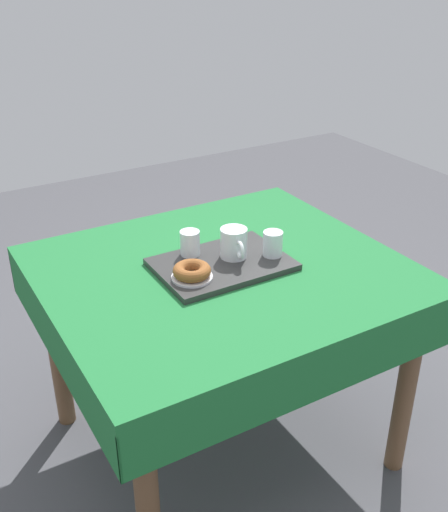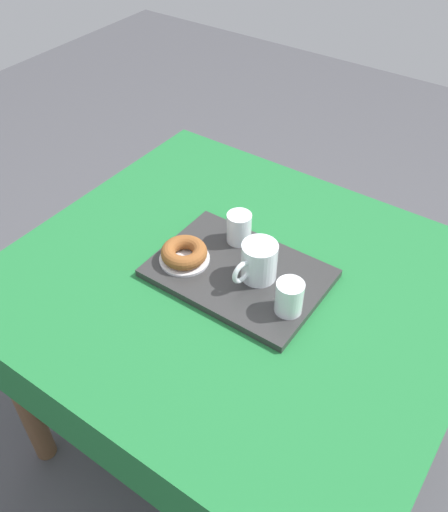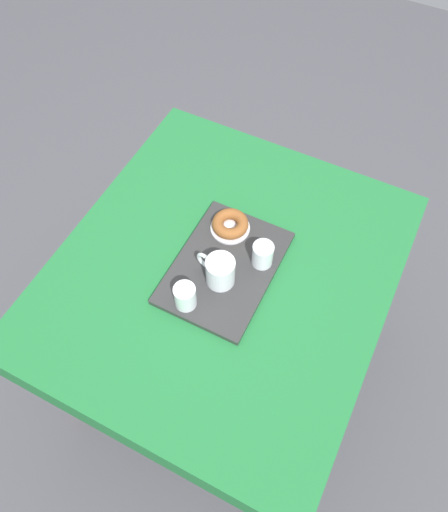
{
  "view_description": "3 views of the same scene",
  "coord_description": "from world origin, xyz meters",
  "px_view_note": "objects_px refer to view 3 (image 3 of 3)",
  "views": [
    {
      "loc": [
        -0.85,
        -1.45,
        1.64
      ],
      "look_at": [
        -0.0,
        -0.01,
        0.78
      ],
      "focal_mm": 42.56,
      "sensor_mm": 36.0,
      "label": 1
    },
    {
      "loc": [
        0.52,
        -0.8,
        1.67
      ],
      "look_at": [
        -0.03,
        -0.01,
        0.79
      ],
      "focal_mm": 38.48,
      "sensor_mm": 36.0,
      "label": 2
    },
    {
      "loc": [
        0.69,
        0.35,
        2.03
      ],
      "look_at": [
        -0.01,
        -0.0,
        0.79
      ],
      "focal_mm": 34.71,
      "sensor_mm": 36.0,
      "label": 3
    }
  ],
  "objects_px": {
    "water_glass_far": "(263,255)",
    "donut_plate_left": "(230,228)",
    "dining_table": "(223,285)",
    "tea_mug_left": "(220,272)",
    "serving_tray": "(225,267)",
    "sugar_donut_left": "(230,224)",
    "water_glass_near": "(185,297)"
  },
  "relations": [
    {
      "from": "water_glass_far",
      "to": "donut_plate_left",
      "type": "height_order",
      "value": "water_glass_far"
    },
    {
      "from": "dining_table",
      "to": "tea_mug_left",
      "type": "xyz_separation_m",
      "value": [
        0.05,
        0.01,
        0.17
      ]
    },
    {
      "from": "serving_tray",
      "to": "donut_plate_left",
      "type": "relative_size",
      "value": 3.3
    },
    {
      "from": "water_glass_far",
      "to": "sugar_donut_left",
      "type": "xyz_separation_m",
      "value": [
        -0.07,
        -0.14,
        -0.01
      ]
    },
    {
      "from": "tea_mug_left",
      "to": "water_glass_near",
      "type": "height_order",
      "value": "tea_mug_left"
    },
    {
      "from": "tea_mug_left",
      "to": "sugar_donut_left",
      "type": "height_order",
      "value": "tea_mug_left"
    },
    {
      "from": "water_glass_near",
      "to": "serving_tray",
      "type": "bearing_deg",
      "value": 165.08
    },
    {
      "from": "donut_plate_left",
      "to": "dining_table",
      "type": "bearing_deg",
      "value": 17.32
    },
    {
      "from": "serving_tray",
      "to": "water_glass_near",
      "type": "xyz_separation_m",
      "value": [
        0.16,
        -0.04,
        0.05
      ]
    },
    {
      "from": "tea_mug_left",
      "to": "water_glass_far",
      "type": "relative_size",
      "value": 1.59
    },
    {
      "from": "water_glass_near",
      "to": "water_glass_far",
      "type": "bearing_deg",
      "value": 148.63
    },
    {
      "from": "serving_tray",
      "to": "donut_plate_left",
      "type": "bearing_deg",
      "value": -160.28
    },
    {
      "from": "tea_mug_left",
      "to": "water_glass_near",
      "type": "xyz_separation_m",
      "value": [
        0.11,
        -0.05,
        -0.01
      ]
    },
    {
      "from": "tea_mug_left",
      "to": "water_glass_near",
      "type": "distance_m",
      "value": 0.13
    },
    {
      "from": "serving_tray",
      "to": "water_glass_far",
      "type": "xyz_separation_m",
      "value": [
        -0.06,
        0.09,
        0.05
      ]
    },
    {
      "from": "dining_table",
      "to": "tea_mug_left",
      "type": "relative_size",
      "value": 8.57
    },
    {
      "from": "tea_mug_left",
      "to": "water_glass_near",
      "type": "bearing_deg",
      "value": -24.66
    },
    {
      "from": "water_glass_far",
      "to": "donut_plate_left",
      "type": "relative_size",
      "value": 0.65
    },
    {
      "from": "dining_table",
      "to": "water_glass_far",
      "type": "relative_size",
      "value": 13.65
    },
    {
      "from": "dining_table",
      "to": "tea_mug_left",
      "type": "distance_m",
      "value": 0.18
    },
    {
      "from": "tea_mug_left",
      "to": "serving_tray",
      "type": "bearing_deg",
      "value": -170.12
    },
    {
      "from": "water_glass_far",
      "to": "sugar_donut_left",
      "type": "bearing_deg",
      "value": -115.65
    },
    {
      "from": "water_glass_far",
      "to": "sugar_donut_left",
      "type": "distance_m",
      "value": 0.16
    },
    {
      "from": "water_glass_near",
      "to": "donut_plate_left",
      "type": "xyz_separation_m",
      "value": [
        -0.29,
        -0.0,
        -0.03
      ]
    },
    {
      "from": "serving_tray",
      "to": "donut_plate_left",
      "type": "xyz_separation_m",
      "value": [
        -0.13,
        -0.05,
        0.01
      ]
    },
    {
      "from": "tea_mug_left",
      "to": "water_glass_far",
      "type": "height_order",
      "value": "tea_mug_left"
    },
    {
      "from": "donut_plate_left",
      "to": "sugar_donut_left",
      "type": "height_order",
      "value": "sugar_donut_left"
    },
    {
      "from": "water_glass_far",
      "to": "dining_table",
      "type": "bearing_deg",
      "value": -57.68
    },
    {
      "from": "water_glass_near",
      "to": "tea_mug_left",
      "type": "bearing_deg",
      "value": 155.34
    },
    {
      "from": "tea_mug_left",
      "to": "donut_plate_left",
      "type": "relative_size",
      "value": 1.03
    },
    {
      "from": "water_glass_near",
      "to": "sugar_donut_left",
      "type": "bearing_deg",
      "value": -179.37
    },
    {
      "from": "water_glass_near",
      "to": "sugar_donut_left",
      "type": "distance_m",
      "value": 0.29
    }
  ]
}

